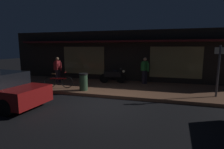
# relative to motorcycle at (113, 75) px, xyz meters

# --- Properties ---
(ground_plane) EXTENTS (60.00, 60.00, 0.00)m
(ground_plane) POSITION_rel_motorcycle_xyz_m (0.64, -3.93, -0.65)
(ground_plane) COLOR black
(sidewalk_slab) EXTENTS (18.00, 4.00, 0.15)m
(sidewalk_slab) POSITION_rel_motorcycle_xyz_m (0.64, -0.93, -0.57)
(sidewalk_slab) COLOR brown
(sidewalk_slab) RESTS_ON ground_plane
(storefront_building) EXTENTS (18.00, 3.30, 3.60)m
(storefront_building) POSITION_rel_motorcycle_xyz_m (0.64, 2.46, 1.16)
(storefront_building) COLOR black
(storefront_building) RESTS_ON ground_plane
(motorcycle) EXTENTS (1.70, 0.57, 0.97)m
(motorcycle) POSITION_rel_motorcycle_xyz_m (0.00, 0.00, 0.00)
(motorcycle) COLOR black
(motorcycle) RESTS_ON sidewalk_slab
(bicycle_parked) EXTENTS (1.60, 0.59, 0.91)m
(bicycle_parked) POSITION_rel_motorcycle_xyz_m (-2.60, -2.25, -0.14)
(bicycle_parked) COLOR black
(bicycle_parked) RESTS_ON sidewalk_slab
(person_photographer) EXTENTS (0.62, 0.40, 1.67)m
(person_photographer) POSITION_rel_motorcycle_xyz_m (-3.57, -0.80, 0.38)
(person_photographer) COLOR #28232D
(person_photographer) RESTS_ON sidewalk_slab
(person_bystander) EXTENTS (0.57, 0.44, 1.67)m
(person_bystander) POSITION_rel_motorcycle_xyz_m (1.99, 0.36, 0.38)
(person_bystander) COLOR #28232D
(person_bystander) RESTS_ON sidewalk_slab
(sign_post) EXTENTS (0.44, 0.09, 2.40)m
(sign_post) POSITION_rel_motorcycle_xyz_m (5.54, -1.75, 0.86)
(sign_post) COLOR #47474C
(sign_post) RESTS_ON sidewalk_slab
(trash_bin) EXTENTS (0.48, 0.48, 0.93)m
(trash_bin) POSITION_rel_motorcycle_xyz_m (-0.99, -2.34, -0.03)
(trash_bin) COLOR #2D4C33
(trash_bin) RESTS_ON sidewalk_slab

